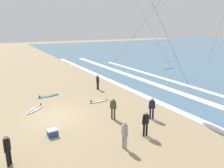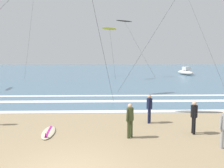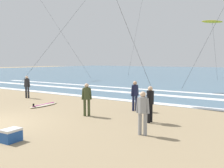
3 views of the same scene
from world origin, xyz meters
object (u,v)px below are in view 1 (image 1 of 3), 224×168
(surfer_right_near, at_px, (146,121))
(surfer_background_far, at_px, (98,81))
(surfboard_foreground_flat, at_px, (35,109))
(cooler_box, at_px, (53,133))
(surfboard_near_water, at_px, (99,101))
(surfer_left_near, at_px, (125,133))
(surfboard_right_spare, at_px, (48,96))
(surfer_left_far, at_px, (113,106))
(surfer_mid_group, at_px, (152,106))
(surfer_foreground_main, at_px, (7,147))

(surfer_right_near, relative_size, surfer_background_far, 1.00)
(surfboard_foreground_flat, distance_m, cooler_box, 5.03)
(surfboard_foreground_flat, relative_size, surfboard_near_water, 0.90)
(surfer_left_near, height_order, surfboard_right_spare, surfer_left_near)
(surfer_left_far, bearing_deg, surfer_right_near, 8.60)
(surfer_left_near, xyz_separation_m, surfer_left_far, (-3.71, 1.38, 0.00))
(surfer_right_near, xyz_separation_m, surfer_left_far, (-3.14, -0.47, 0.00))
(surfboard_foreground_flat, bearing_deg, surfer_right_near, 33.18)
(surfer_right_near, height_order, surfer_left_near, same)
(surfer_mid_group, distance_m, surfboard_right_spare, 10.38)
(surfboard_near_water, xyz_separation_m, surfboard_right_spare, (-3.63, -3.64, 0.00))
(surfer_right_near, distance_m, cooler_box, 5.70)
(surfboard_near_water, bearing_deg, surfer_left_far, -11.04)
(surfer_background_far, bearing_deg, surfer_mid_group, 1.06)
(surfer_foreground_main, bearing_deg, surfer_left_near, 75.47)
(surfer_left_near, height_order, surfboard_near_water, surfer_left_near)
(surfer_mid_group, relative_size, surfboard_right_spare, 0.74)
(surfboard_right_spare, bearing_deg, surfboard_near_water, 45.14)
(surfer_right_near, xyz_separation_m, surfer_mid_group, (-1.79, 1.95, 0.00))
(surfer_mid_group, height_order, cooler_box, surfer_mid_group)
(surfboard_right_spare, bearing_deg, surfer_mid_group, 30.89)
(surfer_foreground_main, height_order, surfboard_foreground_flat, surfer_foreground_main)
(surfer_left_far, distance_m, surfboard_right_spare, 8.11)
(surfer_background_far, distance_m, cooler_box, 10.26)
(surfer_right_near, relative_size, surfer_left_near, 1.00)
(cooler_box, bearing_deg, surfer_background_far, 138.85)
(surfer_background_far, distance_m, surfer_mid_group, 8.65)
(surfboard_right_spare, bearing_deg, surfer_right_near, 17.47)
(surfer_background_far, bearing_deg, surfboard_near_water, -23.81)
(surfer_foreground_main, bearing_deg, surfer_left_far, 107.72)
(cooler_box, bearing_deg, surfer_left_far, 95.02)
(surfer_mid_group, bearing_deg, surfer_right_near, -47.39)
(surfboard_near_water, bearing_deg, surfer_left_near, -15.73)
(surfer_left_far, height_order, surfboard_near_water, surfer_left_far)
(surfer_foreground_main, bearing_deg, cooler_box, 125.91)
(surfer_left_near, xyz_separation_m, surfboard_foreground_flat, (-8.34, -3.22, -0.91))
(surfer_left_far, bearing_deg, cooler_box, -84.98)
(surfer_foreground_main, relative_size, surfboard_foreground_flat, 0.84)
(surfboard_right_spare, height_order, cooler_box, cooler_box)
(surfer_right_near, xyz_separation_m, cooler_box, (-2.74, -4.94, -0.74))
(surfboard_foreground_flat, bearing_deg, surfer_left_far, 44.83)
(surfer_mid_group, xyz_separation_m, surfer_left_far, (-1.34, -2.43, 0.00))
(cooler_box, bearing_deg, surfer_foreground_main, -54.09)
(surfer_left_near, bearing_deg, surfer_mid_group, 121.86)
(surfer_background_far, xyz_separation_m, surfboard_foreground_flat, (2.68, -6.87, -0.91))
(surfer_left_far, xyz_separation_m, surfer_foreground_main, (2.24, -7.03, 0.00))
(surfer_right_near, relative_size, surfer_left_far, 1.00)
(surfer_background_far, bearing_deg, surfer_left_far, -17.21)
(surfer_background_far, xyz_separation_m, surfboard_near_water, (3.41, -1.50, -0.91))
(surfer_foreground_main, relative_size, surfboard_right_spare, 0.74)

